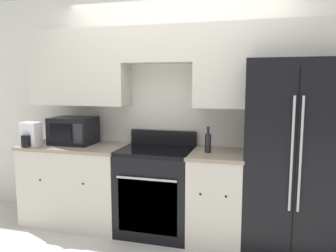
% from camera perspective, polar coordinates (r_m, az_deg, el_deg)
% --- Properties ---
extents(ground_plane, '(12.00, 12.00, 0.00)m').
position_cam_1_polar(ground_plane, '(3.44, -1.44, -20.14)').
color(ground_plane, beige).
extents(wall_back, '(8.00, 0.39, 2.60)m').
position_cam_1_polar(wall_back, '(3.61, 1.26, 5.82)').
color(wall_back, silver).
rests_on(wall_back, ground_plane).
extents(lower_cabinets_left, '(1.16, 0.64, 0.91)m').
position_cam_1_polar(lower_cabinets_left, '(3.95, -15.56, -9.61)').
color(lower_cabinets_left, beige).
rests_on(lower_cabinets_left, ground_plane).
extents(lower_cabinets_right, '(0.55, 0.64, 0.91)m').
position_cam_1_polar(lower_cabinets_right, '(3.45, 8.48, -11.94)').
color(lower_cabinets_right, beige).
rests_on(lower_cabinets_right, ground_plane).
extents(oven_range, '(0.76, 0.65, 1.07)m').
position_cam_1_polar(oven_range, '(3.57, -2.04, -11.10)').
color(oven_range, black).
rests_on(oven_range, ground_plane).
extents(refrigerator, '(0.87, 0.73, 1.81)m').
position_cam_1_polar(refrigerator, '(3.36, 20.68, -4.86)').
color(refrigerator, black).
rests_on(refrigerator, ground_plane).
extents(microwave, '(0.47, 0.37, 0.30)m').
position_cam_1_polar(microwave, '(3.88, -16.13, -0.78)').
color(microwave, black).
rests_on(microwave, lower_cabinets_left).
extents(bottle, '(0.06, 0.06, 0.26)m').
position_cam_1_polar(bottle, '(3.30, 6.97, -2.83)').
color(bottle, black).
rests_on(bottle, lower_cabinets_right).
extents(electric_kettle, '(0.19, 0.21, 0.26)m').
position_cam_1_polar(electric_kettle, '(3.90, -22.86, -1.47)').
color(electric_kettle, white).
rests_on(electric_kettle, lower_cabinets_left).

